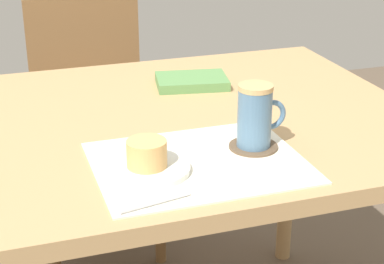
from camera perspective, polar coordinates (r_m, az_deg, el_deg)
name	(u,v)px	position (r m, az deg, el deg)	size (l,w,h in m)	color
dining_table	(140,149)	(1.47, -4.63, -1.55)	(1.28, 0.89, 0.73)	tan
wooden_chair	(92,114)	(2.23, -8.90, 1.63)	(0.44, 0.44, 0.85)	brown
placemat	(199,163)	(1.23, 0.58, -2.74)	(0.40, 0.32, 0.00)	silver
pastry_plate	(147,169)	(1.19, -4.00, -3.28)	(0.16, 0.16, 0.01)	silver
pastry	(147,153)	(1.18, -4.04, -1.91)	(0.07, 0.07, 0.05)	#E0A860
coffee_coaster	(253,146)	(1.30, 5.47, -1.28)	(0.10, 0.10, 0.01)	brown
coffee_mug	(256,116)	(1.27, 5.69, 1.46)	(0.10, 0.07, 0.13)	slate
teaspoon	(155,202)	(1.08, -3.28, -6.24)	(0.01, 0.01, 0.13)	silver
small_book	(192,81)	(1.66, -0.02, 4.53)	(0.18, 0.12, 0.02)	#598C4C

